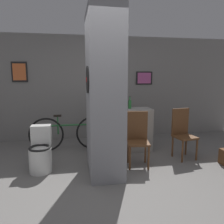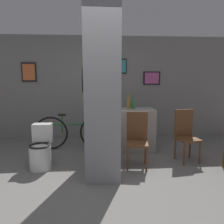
# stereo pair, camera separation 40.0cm
# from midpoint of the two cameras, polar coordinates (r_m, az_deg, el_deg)

# --- Properties ---
(ground_plane) EXTENTS (14.00, 14.00, 0.00)m
(ground_plane) POSITION_cam_midpoint_polar(r_m,az_deg,el_deg) (3.42, -6.73, -18.65)
(ground_plane) COLOR slate
(wall_back) EXTENTS (8.00, 0.09, 2.60)m
(wall_back) POSITION_cam_midpoint_polar(r_m,az_deg,el_deg) (5.66, -8.56, 6.24)
(wall_back) COLOR gray
(wall_back) RESTS_ON ground_plane
(pillar_center) EXTENTS (0.56, 1.01, 2.60)m
(pillar_center) POSITION_cam_midpoint_polar(r_m,az_deg,el_deg) (3.54, -5.32, 4.44)
(pillar_center) COLOR gray
(pillar_center) RESTS_ON ground_plane
(counter_shelf) EXTENTS (1.31, 0.44, 0.92)m
(counter_shelf) POSITION_cam_midpoint_polar(r_m,az_deg,el_deg) (4.69, -0.16, -4.76)
(counter_shelf) COLOR gray
(counter_shelf) RESTS_ON ground_plane
(toilet) EXTENTS (0.37, 0.53, 0.75)m
(toilet) POSITION_cam_midpoint_polar(r_m,az_deg,el_deg) (4.01, -20.93, -9.89)
(toilet) COLOR silver
(toilet) RESTS_ON ground_plane
(chair_near_pillar) EXTENTS (0.43, 0.43, 0.97)m
(chair_near_pillar) POSITION_cam_midpoint_polar(r_m,az_deg,el_deg) (3.95, 3.85, -6.53)
(chair_near_pillar) COLOR brown
(chair_near_pillar) RESTS_ON ground_plane
(chair_by_doorway) EXTENTS (0.43, 0.43, 0.97)m
(chair_by_doorway) POSITION_cam_midpoint_polar(r_m,az_deg,el_deg) (4.46, 15.57, -5.01)
(chair_by_doorway) COLOR brown
(chair_by_doorway) RESTS_ON ground_plane
(bicycle) EXTENTS (1.73, 0.42, 0.79)m
(bicycle) POSITION_cam_midpoint_polar(r_m,az_deg,el_deg) (4.87, -13.24, -5.41)
(bicycle) COLOR black
(bicycle) RESTS_ON ground_plane
(bottle_tall) EXTENTS (0.06, 0.06, 0.34)m
(bottle_tall) POSITION_cam_midpoint_polar(r_m,az_deg,el_deg) (4.60, 1.04, 2.36)
(bottle_tall) COLOR olive
(bottle_tall) RESTS_ON counter_shelf
(bottle_short) EXTENTS (0.07, 0.07, 0.28)m
(bottle_short) POSITION_cam_midpoint_polar(r_m,az_deg,el_deg) (4.65, 2.23, 2.12)
(bottle_short) COLOR #267233
(bottle_short) RESTS_ON counter_shelf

